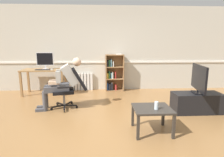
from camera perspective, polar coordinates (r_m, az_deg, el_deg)
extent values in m
plane|color=olive|center=(3.55, -1.71, -13.80)|extent=(18.00, 18.00, 0.00)
cube|color=beige|center=(5.88, -2.46, 9.50)|extent=(12.00, 0.10, 2.70)
cube|color=white|center=(5.84, -2.42, 5.27)|extent=(12.00, 0.03, 0.05)
cube|color=#9E7547|center=(5.74, -27.22, -1.68)|extent=(0.06, 0.06, 0.72)
cube|color=#9E7547|center=(5.37, -15.80, -1.67)|extent=(0.06, 0.06, 0.72)
cube|color=#9E7547|center=(5.87, -14.69, -0.57)|extent=(0.06, 0.06, 0.72)
cube|color=#9E7547|center=(6.21, -25.27, -0.65)|extent=(0.06, 0.06, 0.72)
cube|color=#9E7547|center=(5.71, -21.13, 2.59)|extent=(1.24, 0.61, 0.04)
cube|color=silver|center=(5.75, -20.62, 2.92)|extent=(0.18, 0.14, 0.01)
cube|color=silver|center=(5.76, -20.60, 3.50)|extent=(0.04, 0.02, 0.10)
cube|color=silver|center=(5.74, -20.76, 5.92)|extent=(0.51, 0.02, 0.39)
cube|color=black|center=(5.73, -20.80, 5.91)|extent=(0.47, 0.00, 0.35)
cube|color=black|center=(5.56, -21.27, 2.68)|extent=(0.44, 0.12, 0.02)
cube|color=white|center=(5.51, -18.77, 2.83)|extent=(0.06, 0.10, 0.03)
cube|color=olive|center=(5.72, -1.94, 1.81)|extent=(0.03, 0.28, 1.18)
cube|color=olive|center=(5.76, 3.61, 1.85)|extent=(0.03, 0.28, 1.18)
cube|color=olive|center=(5.87, 0.75, 2.04)|extent=(0.56, 0.02, 1.18)
cube|color=olive|center=(5.85, 0.83, -3.74)|extent=(0.52, 0.28, 0.03)
cube|color=olive|center=(5.76, 0.84, -0.05)|extent=(0.52, 0.28, 0.03)
cube|color=olive|center=(5.71, 0.85, 3.73)|extent=(0.52, 0.28, 0.03)
cube|color=olive|center=(5.67, 0.86, 7.58)|extent=(0.52, 0.28, 0.03)
cube|color=#2D519E|center=(5.81, -1.42, -2.55)|extent=(0.04, 0.19, 0.22)
cube|color=gold|center=(5.74, -1.44, 0.90)|extent=(0.05, 0.19, 0.17)
cube|color=black|center=(5.67, -1.45, 4.78)|extent=(0.04, 0.19, 0.19)
cube|color=black|center=(5.80, -0.76, -2.67)|extent=(0.05, 0.19, 0.21)
cube|color=#38844C|center=(5.75, -0.88, 1.23)|extent=(0.03, 0.19, 0.23)
cube|color=#38844C|center=(5.69, -0.93, 4.90)|extent=(0.03, 0.19, 0.21)
cube|color=black|center=(5.81, -0.06, -2.52)|extent=(0.05, 0.19, 0.23)
cube|color=#6699A3|center=(5.76, -0.18, 1.01)|extent=(0.05, 0.19, 0.18)
cube|color=#6699A3|center=(5.70, -0.29, 5.02)|extent=(0.03, 0.19, 0.23)
cube|color=white|center=(5.82, -0.09, -2.46)|extent=(0.04, 0.19, 0.24)
cube|color=white|center=(5.76, 0.19, 1.12)|extent=(0.03, 0.19, 0.21)
cube|color=white|center=(5.70, 0.38, 4.71)|extent=(0.03, 0.19, 0.17)
cube|color=red|center=(5.83, 1.14, -2.75)|extent=(0.05, 0.19, 0.17)
cube|color=red|center=(5.75, 1.10, 1.15)|extent=(0.03, 0.19, 0.22)
cube|color=white|center=(5.67, 2.14, 7.84)|extent=(0.16, 0.22, 0.02)
cube|color=white|center=(5.99, -13.48, -1.03)|extent=(0.08, 0.08, 0.57)
cube|color=white|center=(5.97, -12.52, -1.02)|extent=(0.08, 0.08, 0.57)
cube|color=white|center=(5.96, -11.55, -1.02)|extent=(0.08, 0.08, 0.57)
cube|color=white|center=(5.94, -10.57, -1.01)|extent=(0.08, 0.08, 0.57)
cube|color=white|center=(5.93, -9.59, -1.00)|extent=(0.08, 0.08, 0.57)
cube|color=white|center=(5.92, -8.61, -0.99)|extent=(0.08, 0.08, 0.57)
cube|color=white|center=(5.91, -7.62, -0.98)|extent=(0.08, 0.08, 0.57)
cube|color=white|center=(5.90, -6.63, -0.97)|extent=(0.08, 0.08, 0.57)
cube|color=black|center=(4.27, -15.08, -8.92)|extent=(0.09, 0.30, 0.02)
cylinder|color=black|center=(4.14, -15.08, -10.10)|extent=(0.03, 0.06, 0.06)
cube|color=black|center=(4.36, -13.17, -8.39)|extent=(0.30, 0.07, 0.02)
cylinder|color=black|center=(4.34, -11.23, -8.97)|extent=(0.06, 0.03, 0.06)
cube|color=black|center=(4.52, -13.91, -7.74)|extent=(0.16, 0.29, 0.02)
cylinder|color=black|center=(4.65, -12.81, -7.67)|extent=(0.04, 0.06, 0.06)
cube|color=black|center=(4.53, -16.16, -7.83)|extent=(0.24, 0.23, 0.02)
cylinder|color=black|center=(4.66, -17.18, -7.85)|extent=(0.06, 0.05, 0.06)
cube|color=black|center=(4.37, -16.95, -8.55)|extent=(0.28, 0.18, 0.02)
cylinder|color=black|center=(4.35, -18.85, -9.28)|extent=(0.06, 0.05, 0.06)
cylinder|color=gray|center=(4.36, -15.16, -6.29)|extent=(0.05, 0.05, 0.30)
cube|color=black|center=(4.31, -15.28, -3.93)|extent=(0.54, 0.54, 0.07)
cube|color=black|center=(4.26, -10.52, -0.07)|extent=(0.40, 0.49, 0.52)
cube|color=black|center=(4.53, -15.06, -1.34)|extent=(0.28, 0.10, 0.03)
cube|color=black|center=(4.02, -15.15, -2.84)|extent=(0.28, 0.10, 0.03)
cube|color=#4C4C51|center=(4.29, -15.35, -2.58)|extent=(0.32, 0.38, 0.14)
cube|color=#B2B2AD|center=(4.23, -13.38, 1.19)|extent=(0.47, 0.41, 0.52)
sphere|color=beige|center=(4.20, -11.24, 5.27)|extent=(0.20, 0.20, 0.20)
cube|color=black|center=(4.28, -19.16, -1.43)|extent=(0.15, 0.06, 0.02)
cube|color=#4C4C51|center=(4.40, -18.03, -2.78)|extent=(0.44, 0.21, 0.13)
cylinder|color=#4C4C51|center=(4.49, -20.51, -6.10)|extent=(0.10, 0.10, 0.46)
cube|color=#4C4C51|center=(4.56, -21.61, -8.52)|extent=(0.23, 0.13, 0.06)
cube|color=#4C4C51|center=(4.21, -18.20, -3.40)|extent=(0.44, 0.21, 0.13)
cylinder|color=#4C4C51|center=(4.30, -20.79, -6.85)|extent=(0.10, 0.10, 0.46)
cube|color=#4C4C51|center=(4.37, -21.94, -9.37)|extent=(0.23, 0.13, 0.06)
cube|color=#B2B2AD|center=(4.40, -16.78, 1.11)|extent=(0.11, 0.10, 0.26)
cube|color=beige|center=(4.37, -18.03, -0.87)|extent=(0.25, 0.11, 0.07)
cube|color=#B2B2AD|center=(4.08, -16.96, 0.39)|extent=(0.11, 0.10, 0.26)
cube|color=beige|center=(4.18, -18.19, -1.39)|extent=(0.25, 0.11, 0.07)
cube|color=black|center=(4.38, 25.53, -7.01)|extent=(1.04, 0.44, 0.44)
cube|color=black|center=(4.32, 25.77, -4.10)|extent=(0.27, 0.36, 0.02)
cylinder|color=black|center=(4.31, 25.81, -3.65)|extent=(0.04, 0.04, 0.05)
cube|color=black|center=(4.25, 26.13, 0.26)|extent=(0.24, 0.93, 0.55)
cube|color=#9EBCF4|center=(4.26, 26.42, 0.25)|extent=(0.20, 0.87, 0.50)
cube|color=#332D28|center=(2.90, 8.39, -15.40)|extent=(0.04, 0.04, 0.40)
cube|color=#332D28|center=(3.06, 19.22, -14.47)|extent=(0.04, 0.04, 0.40)
cube|color=#332D28|center=(3.48, 16.13, -11.16)|extent=(0.04, 0.04, 0.40)
cube|color=#332D28|center=(3.34, 6.69, -11.73)|extent=(0.04, 0.04, 0.40)
cube|color=#332D28|center=(3.10, 12.81, -9.43)|extent=(0.63, 0.55, 0.03)
cylinder|color=silver|center=(3.02, 14.10, -8.41)|extent=(0.07, 0.07, 0.13)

